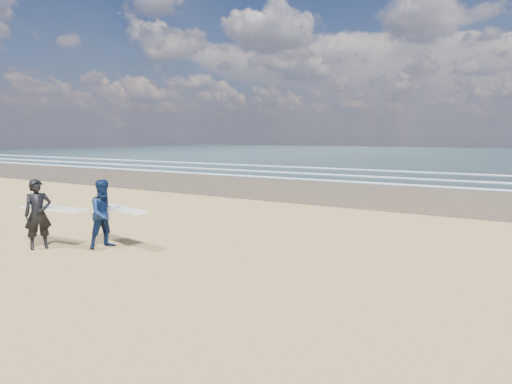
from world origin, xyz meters
The scene contains 2 objects.
surfer_near centered at (-1.61, 0.48, 1.01)m, with size 2.25×1.17×1.99m.
surfer_far centered at (-0.15, 1.57, 0.99)m, with size 2.26×1.36×1.96m.
Camera 1 is at (10.34, -7.07, 3.21)m, focal length 32.00 mm.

